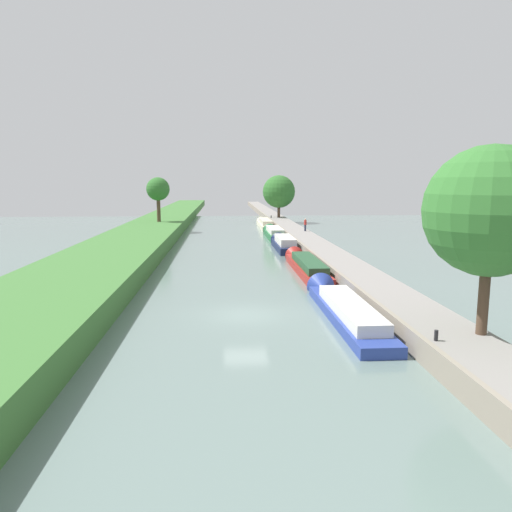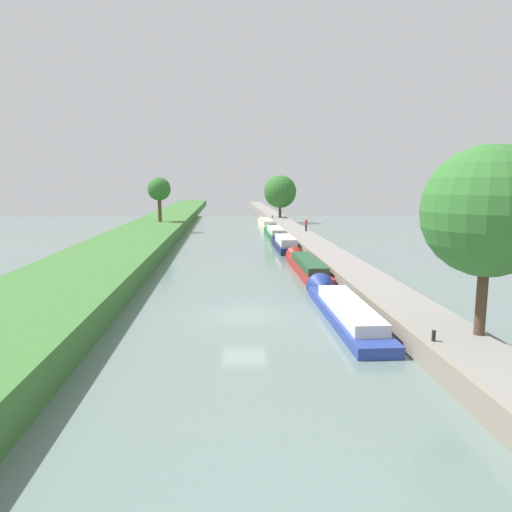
{
  "view_description": "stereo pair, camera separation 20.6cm",
  "coord_description": "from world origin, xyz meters",
  "px_view_note": "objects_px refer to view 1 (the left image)",
  "views": [
    {
      "loc": [
        -1.22,
        -26.26,
        7.51
      ],
      "look_at": [
        1.66,
        15.36,
        1.0
      ],
      "focal_mm": 33.46,
      "sensor_mm": 36.0,
      "label": 1
    },
    {
      "loc": [
        -1.02,
        -26.28,
        7.51
      ],
      "look_at": [
        1.66,
        15.36,
        1.0
      ],
      "focal_mm": 33.46,
      "sensor_mm": 36.0,
      "label": 2
    }
  ],
  "objects_px": {
    "person_walking": "(305,224)",
    "mooring_bollard_near": "(436,335)",
    "narrowboat_cream": "(265,224)",
    "mooring_bollard_far": "(271,217)",
    "narrowboat_red": "(306,265)",
    "narrowboat_green": "(274,233)",
    "narrowboat_blue": "(343,307)",
    "narrowboat_navy": "(284,243)"
  },
  "relations": [
    {
      "from": "narrowboat_red",
      "to": "narrowboat_cream",
      "type": "bearing_deg",
      "value": 90.09
    },
    {
      "from": "mooring_bollard_far",
      "to": "person_walking",
      "type": "bearing_deg",
      "value": -84.71
    },
    {
      "from": "narrowboat_red",
      "to": "narrowboat_navy",
      "type": "relative_size",
      "value": 1.3
    },
    {
      "from": "mooring_bollard_near",
      "to": "mooring_bollard_far",
      "type": "relative_size",
      "value": 1.0
    },
    {
      "from": "narrowboat_blue",
      "to": "narrowboat_green",
      "type": "relative_size",
      "value": 1.11
    },
    {
      "from": "narrowboat_green",
      "to": "person_walking",
      "type": "relative_size",
      "value": 7.25
    },
    {
      "from": "narrowboat_cream",
      "to": "narrowboat_navy",
      "type": "bearing_deg",
      "value": -90.19
    },
    {
      "from": "narrowboat_green",
      "to": "mooring_bollard_far",
      "type": "distance_m",
      "value": 20.91
    },
    {
      "from": "person_walking",
      "to": "mooring_bollard_near",
      "type": "relative_size",
      "value": 3.69
    },
    {
      "from": "narrowboat_blue",
      "to": "mooring_bollard_near",
      "type": "xyz_separation_m",
      "value": [
        1.9,
        -7.67,
        0.82
      ]
    },
    {
      "from": "mooring_bollard_near",
      "to": "narrowboat_navy",
      "type": "bearing_deg",
      "value": 93.01
    },
    {
      "from": "narrowboat_green",
      "to": "mooring_bollard_far",
      "type": "height_order",
      "value": "mooring_bollard_far"
    },
    {
      "from": "narrowboat_red",
      "to": "narrowboat_navy",
      "type": "distance_m",
      "value": 13.73
    },
    {
      "from": "narrowboat_cream",
      "to": "person_walking",
      "type": "relative_size",
      "value": 8.67
    },
    {
      "from": "narrowboat_green",
      "to": "narrowboat_cream",
      "type": "distance_m",
      "value": 14.14
    },
    {
      "from": "narrowboat_navy",
      "to": "mooring_bollard_near",
      "type": "distance_m",
      "value": 34.97
    },
    {
      "from": "narrowboat_navy",
      "to": "narrowboat_green",
      "type": "xyz_separation_m",
      "value": [
        0.09,
        11.55,
        -0.02
      ]
    },
    {
      "from": "narrowboat_cream",
      "to": "mooring_bollard_far",
      "type": "relative_size",
      "value": 32.0
    },
    {
      "from": "mooring_bollard_far",
      "to": "narrowboat_red",
      "type": "bearing_deg",
      "value": -92.1
    },
    {
      "from": "narrowboat_green",
      "to": "person_walking",
      "type": "height_order",
      "value": "person_walking"
    },
    {
      "from": "mooring_bollard_far",
      "to": "narrowboat_cream",
      "type": "bearing_deg",
      "value": -104.66
    },
    {
      "from": "narrowboat_green",
      "to": "mooring_bollard_far",
      "type": "relative_size",
      "value": 26.73
    },
    {
      "from": "narrowboat_blue",
      "to": "mooring_bollard_near",
      "type": "bearing_deg",
      "value": -76.05
    },
    {
      "from": "narrowboat_green",
      "to": "person_walking",
      "type": "xyz_separation_m",
      "value": [
        3.9,
        -2.51,
        1.35
      ]
    },
    {
      "from": "narrowboat_navy",
      "to": "narrowboat_cream",
      "type": "bearing_deg",
      "value": 89.81
    },
    {
      "from": "narrowboat_blue",
      "to": "narrowboat_cream",
      "type": "relative_size",
      "value": 0.93
    },
    {
      "from": "narrowboat_blue",
      "to": "narrowboat_navy",
      "type": "relative_size",
      "value": 1.28
    },
    {
      "from": "narrowboat_red",
      "to": "narrowboat_cream",
      "type": "height_order",
      "value": "narrowboat_cream"
    },
    {
      "from": "narrowboat_red",
      "to": "narrowboat_navy",
      "type": "height_order",
      "value": "narrowboat_navy"
    },
    {
      "from": "narrowboat_blue",
      "to": "mooring_bollard_near",
      "type": "distance_m",
      "value": 7.94
    },
    {
      "from": "narrowboat_navy",
      "to": "person_walking",
      "type": "relative_size",
      "value": 6.27
    },
    {
      "from": "person_walking",
      "to": "narrowboat_red",
      "type": "bearing_deg",
      "value": -99.6
    },
    {
      "from": "person_walking",
      "to": "narrowboat_blue",
      "type": "bearing_deg",
      "value": -96.39
    },
    {
      "from": "narrowboat_red",
      "to": "narrowboat_green",
      "type": "bearing_deg",
      "value": 90.12
    },
    {
      "from": "narrowboat_blue",
      "to": "person_walking",
      "type": "relative_size",
      "value": 8.03
    },
    {
      "from": "narrowboat_blue",
      "to": "narrowboat_green",
      "type": "xyz_separation_m",
      "value": [
        0.16,
        38.8,
        0.12
      ]
    },
    {
      "from": "narrowboat_red",
      "to": "person_walking",
      "type": "bearing_deg",
      "value": 80.4
    },
    {
      "from": "narrowboat_navy",
      "to": "mooring_bollard_far",
      "type": "relative_size",
      "value": 23.14
    },
    {
      "from": "person_walking",
      "to": "mooring_bollard_near",
      "type": "height_order",
      "value": "person_walking"
    },
    {
      "from": "narrowboat_cream",
      "to": "mooring_bollard_near",
      "type": "distance_m",
      "value": 60.64
    },
    {
      "from": "person_walking",
      "to": "narrowboat_green",
      "type": "bearing_deg",
      "value": 147.25
    },
    {
      "from": "narrowboat_cream",
      "to": "mooring_bollard_far",
      "type": "bearing_deg",
      "value": 75.34
    }
  ]
}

